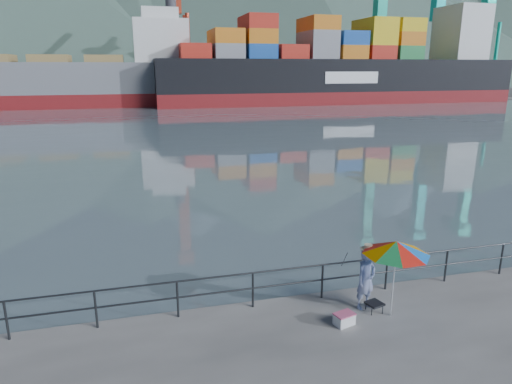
{
  "coord_description": "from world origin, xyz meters",
  "views": [
    {
      "loc": [
        -3.75,
        -9.04,
        6.27
      ],
      "look_at": [
        0.22,
        6.0,
        2.0
      ],
      "focal_mm": 32.0,
      "sensor_mm": 36.0,
      "label": 1
    }
  ],
  "objects_px": {
    "fisherman": "(366,279)",
    "cooler_bag": "(344,319)",
    "bulk_carrier": "(73,80)",
    "beach_umbrella": "(396,248)",
    "container_ship": "(347,70)"
  },
  "relations": [
    {
      "from": "cooler_bag",
      "to": "bulk_carrier",
      "type": "distance_m",
      "value": 75.58
    },
    {
      "from": "fisherman",
      "to": "cooler_bag",
      "type": "xyz_separation_m",
      "value": [
        -0.9,
        -0.66,
        -0.69
      ]
    },
    {
      "from": "beach_umbrella",
      "to": "fisherman",
      "type": "bearing_deg",
      "value": 129.71
    },
    {
      "from": "beach_umbrella",
      "to": "container_ship",
      "type": "bearing_deg",
      "value": 65.34
    },
    {
      "from": "fisherman",
      "to": "container_ship",
      "type": "xyz_separation_m",
      "value": [
        33.12,
        70.57,
        4.95
      ]
    },
    {
      "from": "fisherman",
      "to": "cooler_bag",
      "type": "relative_size",
      "value": 3.45
    },
    {
      "from": "cooler_bag",
      "to": "bulk_carrier",
      "type": "bearing_deg",
      "value": 85.87
    },
    {
      "from": "bulk_carrier",
      "to": "container_ship",
      "type": "xyz_separation_m",
      "value": [
        48.29,
        -2.89,
        1.66
      ]
    },
    {
      "from": "beach_umbrella",
      "to": "cooler_bag",
      "type": "xyz_separation_m",
      "value": [
        -1.37,
        -0.09,
        -1.76
      ]
    },
    {
      "from": "cooler_bag",
      "to": "bulk_carrier",
      "type": "relative_size",
      "value": 0.01
    },
    {
      "from": "cooler_bag",
      "to": "container_ship",
      "type": "distance_m",
      "value": 79.13
    },
    {
      "from": "fisherman",
      "to": "container_ship",
      "type": "bearing_deg",
      "value": 46.89
    },
    {
      "from": "cooler_bag",
      "to": "bulk_carrier",
      "type": "height_order",
      "value": "bulk_carrier"
    },
    {
      "from": "bulk_carrier",
      "to": "fisherman",
      "type": "bearing_deg",
      "value": -78.33
    },
    {
      "from": "fisherman",
      "to": "beach_umbrella",
      "type": "distance_m",
      "value": 1.29
    }
  ]
}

